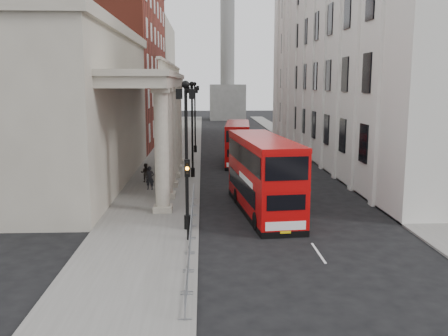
% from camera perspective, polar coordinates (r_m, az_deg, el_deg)
% --- Properties ---
extents(ground, '(260.00, 260.00, 0.00)m').
position_cam_1_polar(ground, '(24.84, -3.08, -9.85)').
color(ground, black).
rests_on(ground, ground).
extents(sidewalk_west, '(6.00, 140.00, 0.12)m').
position_cam_1_polar(sidewalk_west, '(54.14, -5.92, 0.87)').
color(sidewalk_west, slate).
rests_on(sidewalk_west, ground).
extents(sidewalk_east, '(3.00, 140.00, 0.12)m').
position_cam_1_polar(sidewalk_east, '(55.63, 11.30, 0.97)').
color(sidewalk_east, slate).
rests_on(sidewalk_east, ground).
extents(kerb, '(0.20, 140.00, 0.14)m').
position_cam_1_polar(kerb, '(54.04, -2.80, 0.91)').
color(kerb, slate).
rests_on(kerb, ground).
extents(portico_building, '(9.00, 28.00, 12.00)m').
position_cam_1_polar(portico_building, '(42.86, -17.16, 6.18)').
color(portico_building, gray).
rests_on(portico_building, ground).
extents(brick_building, '(9.00, 32.00, 22.00)m').
position_cam_1_polar(brick_building, '(72.28, -11.28, 11.64)').
color(brick_building, maroon).
rests_on(brick_building, ground).
extents(west_building_far, '(9.00, 30.00, 20.00)m').
position_cam_1_polar(west_building_far, '(103.99, -8.55, 10.51)').
color(west_building_far, gray).
rests_on(west_building_far, ground).
extents(east_building, '(8.00, 55.00, 25.00)m').
position_cam_1_polar(east_building, '(57.74, 13.72, 13.58)').
color(east_building, silver).
rests_on(east_building, ground).
extents(monument_column, '(8.00, 8.00, 54.20)m').
position_cam_1_polar(monument_column, '(115.80, 0.39, 13.48)').
color(monument_column, '#60605E').
rests_on(monument_column, ground).
extents(lamp_post_south, '(1.05, 0.44, 8.32)m').
position_cam_1_polar(lamp_post_south, '(27.63, -4.33, 2.61)').
color(lamp_post_south, black).
rests_on(lamp_post_south, sidewalk_west).
extents(lamp_post_mid, '(1.05, 0.44, 8.32)m').
position_cam_1_polar(lamp_post_mid, '(43.55, -3.65, 5.20)').
color(lamp_post_mid, black).
rests_on(lamp_post_mid, sidewalk_west).
extents(lamp_post_north, '(1.05, 0.44, 8.32)m').
position_cam_1_polar(lamp_post_north, '(59.51, -3.34, 6.40)').
color(lamp_post_north, black).
rests_on(lamp_post_north, sidewalk_west).
extents(traffic_light, '(0.28, 0.33, 4.30)m').
position_cam_1_polar(traffic_light, '(25.93, -4.20, -1.90)').
color(traffic_light, black).
rests_on(traffic_light, sidewalk_west).
extents(crowd_barriers, '(0.50, 18.75, 1.10)m').
position_cam_1_polar(crowd_barriers, '(26.75, -3.80, -6.91)').
color(crowd_barriers, gray).
rests_on(crowd_barriers, sidewalk_west).
extents(bus_near, '(3.88, 11.52, 4.88)m').
position_cam_1_polar(bus_near, '(32.16, 4.48, -0.65)').
color(bus_near, '#B50808').
rests_on(bus_near, ground).
extents(bus_far, '(3.14, 9.94, 4.22)m').
position_cam_1_polar(bus_far, '(52.16, 1.55, 2.97)').
color(bus_far, '#A70708').
rests_on(bus_far, ground).
extents(pedestrian_a, '(0.71, 0.51, 1.83)m').
position_cam_1_polar(pedestrian_a, '(39.06, -8.46, -1.14)').
color(pedestrian_a, black).
rests_on(pedestrian_a, sidewalk_west).
extents(pedestrian_b, '(0.79, 0.62, 1.59)m').
position_cam_1_polar(pedestrian_b, '(42.15, -8.97, -0.53)').
color(pedestrian_b, black).
rests_on(pedestrian_b, sidewalk_west).
extents(pedestrian_c, '(0.97, 0.86, 1.66)m').
position_cam_1_polar(pedestrian_c, '(43.93, -6.71, -0.02)').
color(pedestrian_c, black).
rests_on(pedestrian_c, sidewalk_west).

